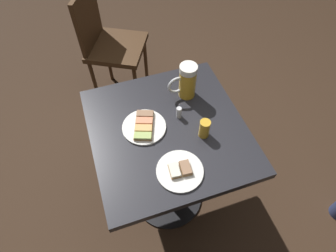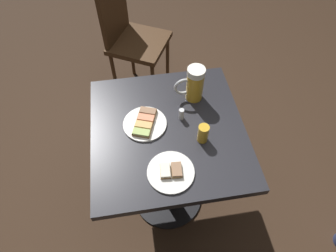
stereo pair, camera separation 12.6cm
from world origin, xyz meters
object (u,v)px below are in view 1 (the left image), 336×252
beer_mug (187,81)px  salt_shaker (179,113)px  plate_far (180,171)px  cafe_chair (107,41)px  beer_glass_small (204,129)px  plate_near (144,126)px

beer_mug → salt_shaker: size_ratio=3.04×
plate_far → beer_mug: 0.43m
beer_mug → cafe_chair: bearing=17.0°
beer_mug → salt_shaker: bearing=146.5°
beer_glass_small → beer_mug: bearing=-2.5°
plate_near → beer_glass_small: (-0.12, -0.24, 0.03)m
plate_near → beer_glass_small: 0.27m
plate_far → beer_glass_small: size_ratio=2.13×
beer_mug → beer_glass_small: beer_mug is taller
plate_far → salt_shaker: bearing=-19.2°
beer_mug → salt_shaker: 0.16m
plate_near → beer_glass_small: beer_glass_small is taller
beer_glass_small → salt_shaker: beer_glass_small is taller
plate_far → beer_glass_small: (0.14, -0.16, 0.04)m
plate_near → salt_shaker: salt_shaker is taller
plate_near → beer_glass_small: size_ratio=2.19×
salt_shaker → plate_near: bearing=93.3°
plate_far → beer_mug: bearing=-24.0°
salt_shaker → beer_glass_small: bearing=-152.4°
cafe_chair → plate_near: bearing=29.2°
beer_glass_small → cafe_chair: bearing=12.8°
beer_glass_small → cafe_chair: cafe_chair is taller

